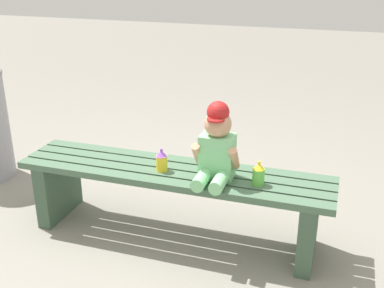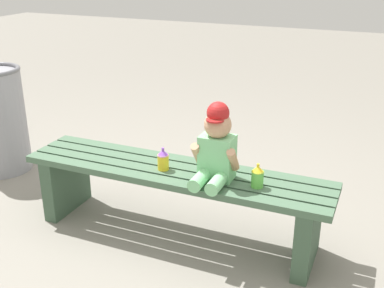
{
  "view_description": "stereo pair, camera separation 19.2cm",
  "coord_description": "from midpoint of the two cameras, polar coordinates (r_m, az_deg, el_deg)",
  "views": [
    {
      "loc": [
        0.81,
        -2.15,
        1.48
      ],
      "look_at": [
        0.12,
        -0.05,
        0.58
      ],
      "focal_mm": 44.64,
      "sensor_mm": 36.0,
      "label": 1
    },
    {
      "loc": [
        0.99,
        -2.08,
        1.48
      ],
      "look_at": [
        0.12,
        -0.05,
        0.58
      ],
      "focal_mm": 44.64,
      "sensor_mm": 36.0,
      "label": 2
    }
  ],
  "objects": [
    {
      "name": "child_figure",
      "position": [
        2.36,
        5.22,
        -0.41
      ],
      "size": [
        0.23,
        0.27,
        0.4
      ],
      "color": "#7FCC8C",
      "rests_on": "park_bench"
    },
    {
      "name": "park_bench",
      "position": [
        2.59,
        0.06,
        -5.48
      ],
      "size": [
        1.69,
        0.36,
        0.4
      ],
      "color": "#47664C",
      "rests_on": "ground_plane"
    },
    {
      "name": "sippy_cup_right",
      "position": [
        2.36,
        10.16,
        -3.83
      ],
      "size": [
        0.06,
        0.06,
        0.12
      ],
      "color": "#66CC4C",
      "rests_on": "park_bench"
    },
    {
      "name": "sippy_cup_left",
      "position": [
        2.51,
        -1.28,
        -1.88
      ],
      "size": [
        0.06,
        0.06,
        0.12
      ],
      "color": "yellow",
      "rests_on": "park_bench"
    },
    {
      "name": "ground_plane",
      "position": [
        2.73,
        0.06,
        -10.68
      ],
      "size": [
        16.0,
        16.0,
        0.0
      ],
      "primitive_type": "plane",
      "color": "gray"
    }
  ]
}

